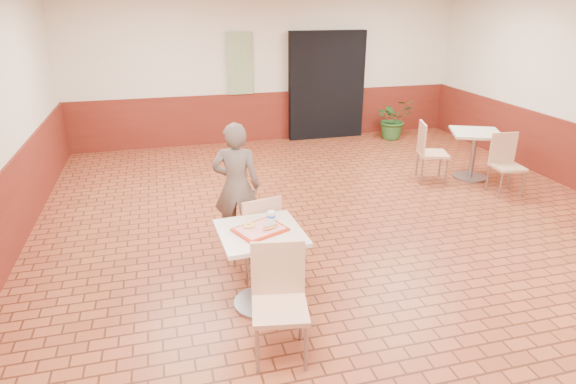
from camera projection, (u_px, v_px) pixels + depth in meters
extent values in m
cube|color=brown|center=(363.00, 248.00, 5.78)|extent=(8.00, 10.00, 0.01)
cube|color=beige|center=(269.00, 67.00, 9.70)|extent=(8.00, 0.01, 3.00)
cube|color=#611C12|center=(270.00, 116.00, 10.05)|extent=(8.00, 0.04, 1.00)
cube|color=black|center=(327.00, 86.00, 10.03)|extent=(1.60, 0.22, 2.20)
cube|color=gray|center=(240.00, 64.00, 9.46)|extent=(0.50, 0.03, 1.20)
cube|color=beige|center=(260.00, 233.00, 4.44)|extent=(0.76, 0.76, 0.04)
cylinder|color=gray|center=(261.00, 270.00, 4.59)|extent=(0.08, 0.08, 0.76)
cylinder|color=gray|center=(262.00, 302.00, 4.73)|extent=(0.55, 0.55, 0.03)
cube|color=tan|center=(280.00, 310.00, 3.88)|extent=(0.52, 0.52, 0.04)
cube|color=tan|center=(278.00, 268.00, 3.97)|extent=(0.45, 0.11, 0.49)
cylinder|color=gray|center=(257.00, 351.00, 3.78)|extent=(0.03, 0.03, 0.44)
cylinder|color=gray|center=(306.00, 348.00, 3.81)|extent=(0.03, 0.03, 0.44)
cylinder|color=gray|center=(256.00, 321.00, 4.13)|extent=(0.03, 0.03, 0.44)
cylinder|color=gray|center=(301.00, 318.00, 4.16)|extent=(0.03, 0.03, 0.44)
cube|color=tan|center=(255.00, 235.00, 5.14)|extent=(0.51, 0.51, 0.04)
cube|color=tan|center=(262.00, 221.00, 4.89)|extent=(0.42, 0.12, 0.47)
cylinder|color=gray|center=(264.00, 243.00, 5.46)|extent=(0.03, 0.03, 0.42)
cylinder|color=gray|center=(234.00, 250.00, 5.30)|extent=(0.03, 0.03, 0.42)
cylinder|color=gray|center=(278.00, 258.00, 5.15)|extent=(0.03, 0.03, 0.42)
cylinder|color=gray|center=(247.00, 266.00, 5.00)|extent=(0.03, 0.03, 0.42)
imported|color=#62564C|center=(236.00, 186.00, 5.59)|extent=(0.63, 0.50, 1.52)
cube|color=#AD290D|center=(260.00, 230.00, 4.43)|extent=(0.44, 0.34, 0.02)
cube|color=#E18585|center=(260.00, 228.00, 4.42)|extent=(0.39, 0.29, 0.00)
torus|color=#E7B454|center=(249.00, 225.00, 4.44)|extent=(0.12, 0.12, 0.03)
ellipsoid|color=#ED9A45|center=(270.00, 227.00, 4.41)|extent=(0.17, 0.13, 0.04)
cube|color=beige|center=(270.00, 224.00, 4.40)|extent=(0.15, 0.11, 0.01)
ellipsoid|color=#CF5B1C|center=(264.00, 229.00, 4.37)|extent=(0.04, 0.03, 0.02)
cylinder|color=silver|center=(271.00, 216.00, 4.54)|extent=(0.08, 0.08, 0.10)
cylinder|color=blue|center=(271.00, 216.00, 4.54)|extent=(0.08, 0.08, 0.02)
cube|color=beige|center=(476.00, 133.00, 7.78)|extent=(0.75, 0.75, 0.04)
cylinder|color=gray|center=(473.00, 156.00, 7.93)|extent=(0.08, 0.08, 0.75)
cylinder|color=gray|center=(470.00, 177.00, 8.06)|extent=(0.54, 0.54, 0.03)
cube|color=#E0A986|center=(433.00, 154.00, 7.78)|extent=(0.56, 0.56, 0.04)
cube|color=#E0A986|center=(422.00, 138.00, 7.69)|extent=(0.16, 0.44, 0.49)
cylinder|color=gray|center=(446.00, 172.00, 7.68)|extent=(0.03, 0.03, 0.44)
cylinder|color=gray|center=(440.00, 164.00, 8.04)|extent=(0.03, 0.03, 0.44)
cylinder|color=gray|center=(422.00, 171.00, 7.70)|extent=(0.03, 0.03, 0.44)
cylinder|color=gray|center=(417.00, 164.00, 8.05)|extent=(0.03, 0.03, 0.44)
cube|color=tan|center=(508.00, 167.00, 7.25)|extent=(0.47, 0.47, 0.04)
cube|color=tan|center=(503.00, 147.00, 7.33)|extent=(0.42, 0.08, 0.46)
cylinder|color=gray|center=(500.00, 186.00, 7.14)|extent=(0.03, 0.03, 0.41)
cylinder|color=gray|center=(523.00, 184.00, 7.19)|extent=(0.03, 0.03, 0.41)
cylinder|color=gray|center=(488.00, 177.00, 7.47)|extent=(0.03, 0.03, 0.41)
cylinder|color=gray|center=(509.00, 176.00, 7.52)|extent=(0.03, 0.03, 0.41)
imported|color=#295B24|center=(393.00, 119.00, 10.17)|extent=(0.81, 0.71, 0.85)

